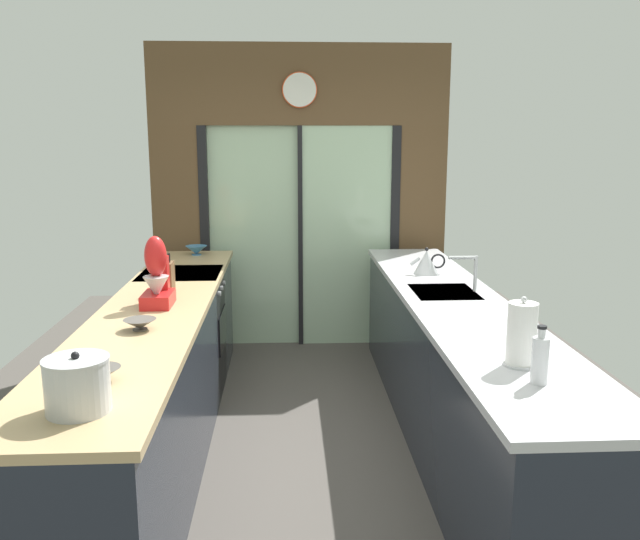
{
  "coord_description": "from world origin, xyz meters",
  "views": [
    {
      "loc": [
        -0.13,
        -3.58,
        1.9
      ],
      "look_at": [
        0.09,
        0.7,
        1.04
      ],
      "focal_mm": 37.24,
      "sensor_mm": 36.0,
      "label": 1
    }
  ],
  "objects_px": {
    "mixing_bowl_far": "(196,250)",
    "knife_block": "(167,278)",
    "paper_towel_roll": "(522,335)",
    "stand_mixer": "(157,279)",
    "oven_range": "(183,333)",
    "stock_pot": "(77,385)",
    "soap_bottle": "(540,359)",
    "mixing_bowl_mid": "(140,324)",
    "mixing_bowl_near": "(101,374)",
    "kettle": "(427,262)"
  },
  "relations": [
    {
      "from": "mixing_bowl_near",
      "to": "soap_bottle",
      "type": "bearing_deg",
      "value": -3.67
    },
    {
      "from": "knife_block",
      "to": "stand_mixer",
      "type": "bearing_deg",
      "value": -90.0
    },
    {
      "from": "mixing_bowl_near",
      "to": "paper_towel_roll",
      "type": "relative_size",
      "value": 0.51
    },
    {
      "from": "paper_towel_roll",
      "to": "kettle",
      "type": "bearing_deg",
      "value": 89.95
    },
    {
      "from": "mixing_bowl_mid",
      "to": "knife_block",
      "type": "xyz_separation_m",
      "value": [
        0.0,
        0.82,
        0.07
      ]
    },
    {
      "from": "soap_bottle",
      "to": "mixing_bowl_near",
      "type": "bearing_deg",
      "value": 176.33
    },
    {
      "from": "knife_block",
      "to": "paper_towel_roll",
      "type": "relative_size",
      "value": 0.84
    },
    {
      "from": "stand_mixer",
      "to": "stock_pot",
      "type": "xyz_separation_m",
      "value": [
        -0.0,
        -1.54,
        -0.06
      ]
    },
    {
      "from": "stock_pot",
      "to": "soap_bottle",
      "type": "xyz_separation_m",
      "value": [
        1.78,
        0.19,
        0.0
      ]
    },
    {
      "from": "stock_pot",
      "to": "stand_mixer",
      "type": "bearing_deg",
      "value": 90.0
    },
    {
      "from": "stand_mixer",
      "to": "kettle",
      "type": "xyz_separation_m",
      "value": [
        1.78,
        0.84,
        -0.08
      ]
    },
    {
      "from": "mixing_bowl_near",
      "to": "stand_mixer",
      "type": "xyz_separation_m",
      "value": [
        0.0,
        1.24,
        0.13
      ]
    },
    {
      "from": "mixing_bowl_near",
      "to": "mixing_bowl_mid",
      "type": "bearing_deg",
      "value": 90.0
    },
    {
      "from": "oven_range",
      "to": "mixing_bowl_far",
      "type": "distance_m",
      "value": 0.9
    },
    {
      "from": "oven_range",
      "to": "soap_bottle",
      "type": "bearing_deg",
      "value": -52.36
    },
    {
      "from": "soap_bottle",
      "to": "stand_mixer",
      "type": "bearing_deg",
      "value": 142.71
    },
    {
      "from": "mixing_bowl_near",
      "to": "mixing_bowl_far",
      "type": "xyz_separation_m",
      "value": [
        0.0,
        2.96,
        0.01
      ]
    },
    {
      "from": "oven_range",
      "to": "stock_pot",
      "type": "bearing_deg",
      "value": -89.58
    },
    {
      "from": "kettle",
      "to": "stock_pot",
      "type": "bearing_deg",
      "value": -126.75
    },
    {
      "from": "mixing_bowl_far",
      "to": "knife_block",
      "type": "xyz_separation_m",
      "value": [
        0.0,
        -1.4,
        0.06
      ]
    },
    {
      "from": "oven_range",
      "to": "knife_block",
      "type": "height_order",
      "value": "knife_block"
    },
    {
      "from": "soap_bottle",
      "to": "knife_block",
      "type": "bearing_deg",
      "value": 136.8
    },
    {
      "from": "oven_range",
      "to": "stock_pot",
      "type": "relative_size",
      "value": 3.87
    },
    {
      "from": "mixing_bowl_mid",
      "to": "mixing_bowl_far",
      "type": "height_order",
      "value": "mixing_bowl_far"
    },
    {
      "from": "stand_mixer",
      "to": "kettle",
      "type": "distance_m",
      "value": 1.97
    },
    {
      "from": "stock_pot",
      "to": "paper_towel_roll",
      "type": "relative_size",
      "value": 0.76
    },
    {
      "from": "mixing_bowl_near",
      "to": "knife_block",
      "type": "relative_size",
      "value": 0.61
    },
    {
      "from": "mixing_bowl_mid",
      "to": "knife_block",
      "type": "height_order",
      "value": "knife_block"
    },
    {
      "from": "oven_range",
      "to": "stand_mixer",
      "type": "distance_m",
      "value": 1.16
    },
    {
      "from": "oven_range",
      "to": "mixing_bowl_near",
      "type": "relative_size",
      "value": 5.74
    },
    {
      "from": "oven_range",
      "to": "kettle",
      "type": "height_order",
      "value": "kettle"
    },
    {
      "from": "knife_block",
      "to": "paper_towel_roll",
      "type": "xyz_separation_m",
      "value": [
        1.78,
        -1.45,
        0.04
      ]
    },
    {
      "from": "knife_block",
      "to": "stand_mixer",
      "type": "height_order",
      "value": "stand_mixer"
    },
    {
      "from": "knife_block",
      "to": "kettle",
      "type": "xyz_separation_m",
      "value": [
        1.78,
        0.53,
        -0.02
      ]
    },
    {
      "from": "oven_range",
      "to": "mixing_bowl_near",
      "type": "height_order",
      "value": "mixing_bowl_near"
    },
    {
      "from": "oven_range",
      "to": "paper_towel_roll",
      "type": "xyz_separation_m",
      "value": [
        1.8,
        -2.11,
        0.6
      ]
    },
    {
      "from": "kettle",
      "to": "soap_bottle",
      "type": "height_order",
      "value": "soap_bottle"
    },
    {
      "from": "kettle",
      "to": "paper_towel_roll",
      "type": "xyz_separation_m",
      "value": [
        -0.0,
        -1.98,
        0.05
      ]
    },
    {
      "from": "oven_range",
      "to": "soap_bottle",
      "type": "distance_m",
      "value": 3.0
    },
    {
      "from": "knife_block",
      "to": "paper_towel_roll",
      "type": "distance_m",
      "value": 2.3
    },
    {
      "from": "stock_pot",
      "to": "kettle",
      "type": "relative_size",
      "value": 0.91
    },
    {
      "from": "mixing_bowl_mid",
      "to": "paper_towel_roll",
      "type": "height_order",
      "value": "paper_towel_roll"
    },
    {
      "from": "stand_mixer",
      "to": "mixing_bowl_mid",
      "type": "bearing_deg",
      "value": -90.0
    },
    {
      "from": "stand_mixer",
      "to": "paper_towel_roll",
      "type": "distance_m",
      "value": 2.11
    },
    {
      "from": "stock_pot",
      "to": "soap_bottle",
      "type": "relative_size",
      "value": 0.97
    },
    {
      "from": "oven_range",
      "to": "paper_towel_roll",
      "type": "distance_m",
      "value": 2.84
    },
    {
      "from": "mixing_bowl_far",
      "to": "stock_pot",
      "type": "relative_size",
      "value": 0.76
    },
    {
      "from": "mixing_bowl_mid",
      "to": "paper_towel_roll",
      "type": "distance_m",
      "value": 1.89
    },
    {
      "from": "knife_block",
      "to": "stand_mixer",
      "type": "relative_size",
      "value": 0.62
    },
    {
      "from": "mixing_bowl_near",
      "to": "paper_towel_roll",
      "type": "distance_m",
      "value": 1.79
    }
  ]
}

